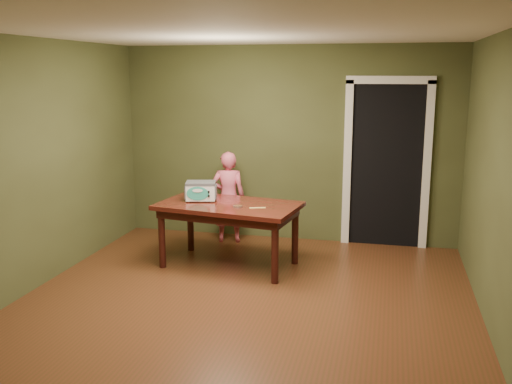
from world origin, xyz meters
TOP-DOWN VIEW (x-y plane):
  - floor at (0.00, 0.00)m, footprint 5.00×5.00m
  - room_shell at (0.00, 0.00)m, footprint 4.52×5.02m
  - doorway at (1.30, 2.78)m, footprint 1.10×0.66m
  - dining_table at (-0.46, 1.21)m, footprint 1.72×1.13m
  - toy_oven at (-0.82, 1.30)m, footprint 0.41×0.32m
  - baking_pan at (-0.31, 1.05)m, footprint 0.10×0.10m
  - spatula at (-0.08, 1.07)m, footprint 0.18×0.08m
  - child at (-0.74, 2.15)m, footprint 0.49×0.37m

SIDE VIEW (x-z plane):
  - floor at x=0.00m, z-range 0.00..0.00m
  - child at x=-0.74m, z-range 0.00..1.22m
  - dining_table at x=-0.46m, z-range 0.28..1.03m
  - spatula at x=-0.08m, z-range 0.75..0.76m
  - baking_pan at x=-0.31m, z-range 0.75..0.77m
  - toy_oven at x=-0.82m, z-range 0.76..0.99m
  - doorway at x=1.30m, z-range -0.07..2.18m
  - room_shell at x=0.00m, z-range 0.40..3.01m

